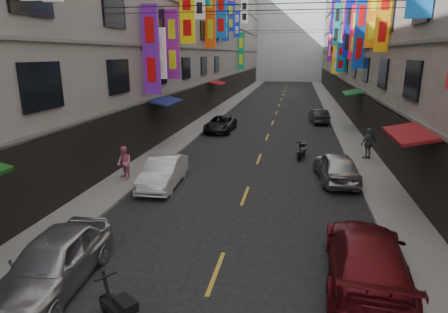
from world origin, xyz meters
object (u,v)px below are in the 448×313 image
at_px(scooter_far_right, 302,151).
at_px(pedestrian_rfar, 368,143).
at_px(car_right_far, 319,116).
at_px(car_right_near, 366,258).
at_px(car_left_far, 220,124).
at_px(scooter_crossing, 121,312).
at_px(pedestrian_lfar, 124,163).
at_px(car_left_mid, 163,172).
at_px(car_right_mid, 336,167).
at_px(car_left_near, 54,261).

distance_m(scooter_far_right, pedestrian_rfar, 3.73).
bearing_deg(car_right_far, car_right_near, 82.91).
relative_size(car_left_far, car_right_near, 0.86).
bearing_deg(car_left_far, scooter_crossing, -83.19).
bearing_deg(car_right_near, car_left_far, -63.51).
distance_m(car_right_near, pedestrian_lfar, 11.88).
height_order(car_right_near, pedestrian_lfar, pedestrian_lfar).
xyz_separation_m(scooter_far_right, car_left_far, (-6.23, 6.70, 0.16)).
height_order(car_left_mid, car_left_far, car_left_mid).
distance_m(scooter_crossing, scooter_far_right, 15.76).
bearing_deg(car_left_mid, pedestrian_rfar, 28.84).
bearing_deg(pedestrian_lfar, car_right_mid, 44.84).
bearing_deg(pedestrian_lfar, scooter_far_right, 68.76).
bearing_deg(pedestrian_lfar, car_left_near, -42.89).
xyz_separation_m(car_right_far, pedestrian_rfar, (2.12, -11.90, 0.40)).
xyz_separation_m(scooter_crossing, pedestrian_rfar, (7.71, 15.38, 0.56)).
relative_size(scooter_far_right, car_right_near, 0.36).
bearing_deg(car_right_near, pedestrian_rfar, -95.41).
height_order(car_left_mid, car_right_far, car_left_mid).
distance_m(car_left_far, car_right_near, 20.58).
xyz_separation_m(car_left_near, car_left_far, (0.20, 20.78, -0.13)).
xyz_separation_m(car_left_far, pedestrian_lfar, (-2.14, -12.53, 0.32)).
bearing_deg(car_right_far, car_left_far, 27.32).
bearing_deg(car_left_near, pedestrian_lfar, 99.24).
relative_size(car_left_mid, car_right_mid, 0.97).
xyz_separation_m(car_right_mid, pedestrian_rfar, (2.12, 4.06, 0.29)).
bearing_deg(pedestrian_rfar, car_left_mid, -2.92).
height_order(scooter_crossing, car_right_far, car_right_far).
xyz_separation_m(car_left_far, car_right_mid, (7.80, -10.61, 0.12)).
bearing_deg(scooter_crossing, car_right_mid, 7.90).
relative_size(car_right_far, pedestrian_rfar, 2.09).
distance_m(car_right_near, car_right_mid, 8.44).
bearing_deg(scooter_crossing, car_right_far, 22.58).
bearing_deg(scooter_far_right, car_right_near, 109.04).
distance_m(car_left_mid, car_right_far, 19.83).
bearing_deg(car_right_mid, car_right_near, 83.84).
xyz_separation_m(car_left_mid, car_right_far, (7.88, 18.20, -0.06)).
height_order(car_left_mid, car_right_mid, car_right_mid).
bearing_deg(pedestrian_rfar, car_left_near, 19.42).
bearing_deg(car_left_near, pedestrian_rfar, 50.62).
xyz_separation_m(car_left_near, car_right_far, (8.00, 26.12, -0.12)).
height_order(pedestrian_lfar, pedestrian_rfar, pedestrian_rfar).
height_order(scooter_crossing, pedestrian_rfar, pedestrian_rfar).
xyz_separation_m(car_left_mid, car_left_far, (0.08, 12.86, -0.07)).
xyz_separation_m(car_right_mid, pedestrian_lfar, (-9.93, -1.91, 0.20)).
bearing_deg(scooter_crossing, scooter_far_right, 19.36).
bearing_deg(pedestrian_lfar, car_right_near, 0.65).
bearing_deg(car_left_near, car_left_far, 85.50).
relative_size(car_left_near, car_right_near, 0.85).
relative_size(car_right_far, pedestrian_lfar, 2.33).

